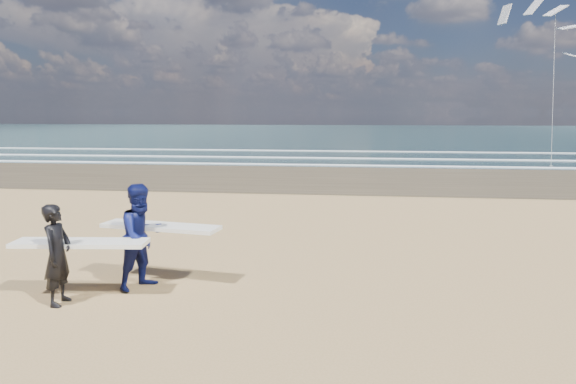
# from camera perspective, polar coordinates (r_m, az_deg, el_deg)

# --- Properties ---
(ocean) EXTENTS (220.00, 100.00, 0.02)m
(ocean) POSITION_cam_1_polar(r_m,az_deg,el_deg) (80.50, 18.09, 6.19)
(ocean) COLOR #183236
(ocean) RESTS_ON ground
(surfer_near) EXTENTS (2.24, 1.04, 1.64)m
(surfer_near) POSITION_cam_1_polar(r_m,az_deg,el_deg) (9.07, -23.86, -6.17)
(surfer_near) COLOR black
(surfer_near) RESTS_ON ground
(surfer_far) EXTENTS (2.25, 1.34, 1.85)m
(surfer_far) POSITION_cam_1_polar(r_m,az_deg,el_deg) (9.37, -15.75, -4.69)
(surfer_far) COLOR #0D134C
(surfer_far) RESTS_ON ground
(kite_1) EXTENTS (5.95, 4.75, 10.45)m
(kite_1) POSITION_cam_1_polar(r_m,az_deg,el_deg) (35.40, 27.45, 12.33)
(kite_1) COLOR slate
(kite_1) RESTS_ON ground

